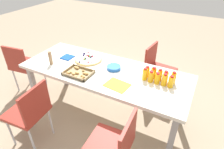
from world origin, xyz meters
name	(u,v)px	position (x,y,z in m)	size (l,w,h in m)	color
ground_plane	(105,114)	(0.00, 0.00, 0.00)	(12.00, 12.00, 0.00)	gray
party_table	(104,75)	(0.00, 0.00, 0.67)	(2.10, 0.81, 0.74)	silver
chair_far_right	(30,110)	(0.50, 0.78, 0.50)	(0.43, 0.43, 0.83)	maroon
chair_far_left	(115,144)	(-0.53, 0.73, 0.50)	(0.43, 0.43, 0.83)	maroon
chair_end	(23,64)	(1.41, 0.10, 0.50)	(0.45, 0.45, 0.83)	maroon
chair_near_left	(157,67)	(-0.46, -0.79, 0.50)	(0.44, 0.44, 0.83)	maroon
juice_bottle_0	(173,78)	(-0.81, -0.12, 0.81)	(0.05, 0.05, 0.15)	#F9AD14
juice_bottle_1	(166,77)	(-0.73, -0.11, 0.81)	(0.06, 0.06, 0.14)	#FAAB14
juice_bottle_2	(160,75)	(-0.66, -0.11, 0.81)	(0.05, 0.05, 0.14)	#F9AF14
juice_bottle_3	(153,73)	(-0.59, -0.11, 0.81)	(0.06, 0.06, 0.14)	#F9AE14
juice_bottle_4	(147,72)	(-0.51, -0.11, 0.81)	(0.05, 0.05, 0.14)	#FAAC14
juice_bottle_5	(171,82)	(-0.81, -0.03, 0.81)	(0.06, 0.06, 0.14)	#FAAE14
juice_bottle_6	(164,80)	(-0.73, -0.04, 0.81)	(0.06, 0.06, 0.15)	#F9AD14
juice_bottle_7	(157,78)	(-0.66, -0.03, 0.81)	(0.06, 0.06, 0.14)	#F9AF14
juice_bottle_8	(151,77)	(-0.58, -0.03, 0.81)	(0.06, 0.06, 0.14)	#FAAB14
juice_bottle_9	(145,74)	(-0.51, -0.04, 0.81)	(0.06, 0.06, 0.15)	#F8AE14
fruit_pizza	(88,59)	(0.32, -0.13, 0.76)	(0.37, 0.37, 0.05)	tan
snack_tray	(78,73)	(0.23, 0.22, 0.76)	(0.33, 0.24, 0.04)	olive
plate_stack	(114,67)	(-0.09, -0.08, 0.76)	(0.17, 0.17, 0.04)	blue
napkin_stack	(67,57)	(0.61, -0.05, 0.75)	(0.15, 0.15, 0.01)	#194CA5
cardboard_tube	(50,58)	(0.68, 0.19, 0.83)	(0.04, 0.04, 0.18)	#9E7A56
paper_folder	(117,85)	(-0.29, 0.21, 0.75)	(0.26, 0.20, 0.01)	yellow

